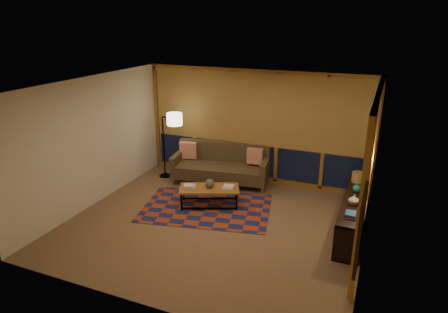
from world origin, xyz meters
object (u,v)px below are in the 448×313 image
at_px(coffee_table, 209,197).
at_px(bookshelf, 353,212).
at_px(sofa, 221,165).
at_px(floor_lamp, 164,144).

distance_m(coffee_table, bookshelf, 2.92).
bearing_deg(coffee_table, sofa, 79.47).
relative_size(sofa, bookshelf, 0.88).
bearing_deg(sofa, coffee_table, -86.56).
bearing_deg(bookshelf, coffee_table, -176.27).
relative_size(sofa, floor_lamp, 1.34).
xyz_separation_m(coffee_table, bookshelf, (2.91, 0.19, 0.11)).
relative_size(floor_lamp, bookshelf, 0.66).
height_order(floor_lamp, bookshelf, floor_lamp).
bearing_deg(sofa, bookshelf, -26.83).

